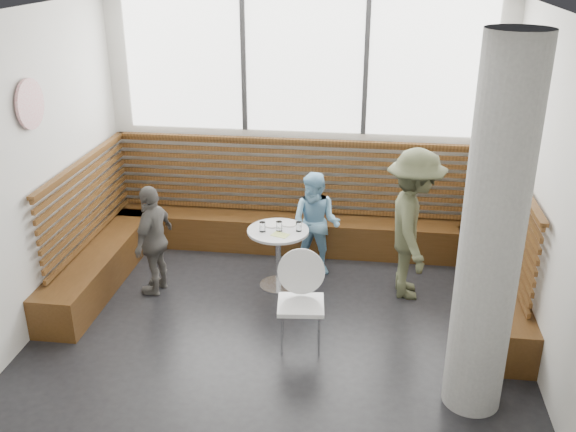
# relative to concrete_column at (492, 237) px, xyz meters

# --- Properties ---
(room) EXTENTS (5.00, 5.00, 3.20)m
(room) POSITION_rel_concrete_column_xyz_m (-1.85, 0.60, 0.00)
(room) COLOR silver
(room) RESTS_ON ground
(booth) EXTENTS (5.00, 2.50, 1.44)m
(booth) POSITION_rel_concrete_column_xyz_m (-1.85, 2.37, -1.19)
(booth) COLOR #422810
(booth) RESTS_ON ground
(concrete_column) EXTENTS (0.50, 0.50, 3.20)m
(concrete_column) POSITION_rel_concrete_column_xyz_m (0.00, 0.00, 0.00)
(concrete_column) COLOR gray
(concrete_column) RESTS_ON ground
(wall_art) EXTENTS (0.03, 0.50, 0.50)m
(wall_art) POSITION_rel_concrete_column_xyz_m (-4.31, 1.00, 0.70)
(wall_art) COLOR white
(wall_art) RESTS_ON room
(cafe_table) EXTENTS (0.71, 0.71, 0.73)m
(cafe_table) POSITION_rel_concrete_column_xyz_m (-1.99, 1.82, -1.08)
(cafe_table) COLOR silver
(cafe_table) RESTS_ON ground
(cafe_chair) EXTENTS (0.47, 0.46, 0.99)m
(cafe_chair) POSITION_rel_concrete_column_xyz_m (-1.59, 0.69, -1.02)
(cafe_chair) COLOR white
(cafe_chair) RESTS_ON ground
(adult_man) EXTENTS (0.70, 1.15, 1.73)m
(adult_man) POSITION_rel_concrete_column_xyz_m (-0.48, 1.85, -0.73)
(adult_man) COLOR #4B4F34
(adult_man) RESTS_ON ground
(child_back) EXTENTS (0.71, 0.61, 1.28)m
(child_back) POSITION_rel_concrete_column_xyz_m (-1.60, 2.24, -0.96)
(child_back) COLOR #83BDE3
(child_back) RESTS_ON ground
(child_left) EXTENTS (0.44, 0.80, 1.30)m
(child_left) POSITION_rel_concrete_column_xyz_m (-3.38, 1.54, -0.95)
(child_left) COLOR #615D58
(child_left) RESTS_ON ground
(plate_near) EXTENTS (0.22, 0.22, 0.02)m
(plate_near) POSITION_rel_concrete_column_xyz_m (-2.07, 1.95, -0.86)
(plate_near) COLOR white
(plate_near) RESTS_ON cafe_table
(plate_far) EXTENTS (0.20, 0.20, 0.01)m
(plate_far) POSITION_rel_concrete_column_xyz_m (-1.89, 2.00, -0.87)
(plate_far) COLOR white
(plate_far) RESTS_ON cafe_table
(glass_left) EXTENTS (0.07, 0.07, 0.11)m
(glass_left) POSITION_rel_concrete_column_xyz_m (-2.16, 1.75, -0.82)
(glass_left) COLOR white
(glass_left) RESTS_ON cafe_table
(glass_mid) EXTENTS (0.07, 0.07, 0.11)m
(glass_mid) POSITION_rel_concrete_column_xyz_m (-1.98, 1.79, -0.82)
(glass_mid) COLOR white
(glass_mid) RESTS_ON cafe_table
(glass_right) EXTENTS (0.07, 0.07, 0.11)m
(glass_right) POSITION_rel_concrete_column_xyz_m (-1.76, 1.82, -0.82)
(glass_right) COLOR white
(glass_right) RESTS_ON cafe_table
(menu_card) EXTENTS (0.22, 0.19, 0.00)m
(menu_card) POSITION_rel_concrete_column_xyz_m (-1.95, 1.68, -0.87)
(menu_card) COLOR #A5C64C
(menu_card) RESTS_ON cafe_table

